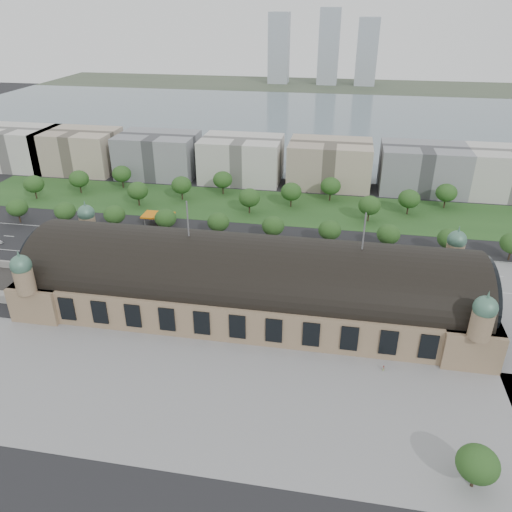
% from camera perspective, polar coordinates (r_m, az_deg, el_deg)
% --- Properties ---
extents(ground, '(900.00, 900.00, 0.00)m').
position_cam_1_polar(ground, '(170.40, -0.68, -5.99)').
color(ground, black).
rests_on(ground, ground).
extents(station, '(150.00, 48.40, 44.30)m').
position_cam_1_polar(station, '(164.97, -0.70, -3.00)').
color(station, '#8E7458').
rests_on(station, ground).
extents(plaza_south, '(190.00, 48.00, 0.12)m').
position_cam_1_polar(plaza_south, '(135.02, 0.06, -16.56)').
color(plaza_south, gray).
rests_on(plaza_south, ground).
extents(road_slab, '(260.00, 26.00, 0.10)m').
position_cam_1_polar(road_slab, '(206.35, -4.18, 0.28)').
color(road_slab, black).
rests_on(road_slab, ground).
extents(grass_belt, '(300.00, 45.00, 0.10)m').
position_cam_1_polar(grass_belt, '(254.40, -0.11, 5.75)').
color(grass_belt, '#254D1F').
rests_on(grass_belt, ground).
extents(petrol_station, '(14.00, 13.00, 5.05)m').
position_cam_1_polar(petrol_station, '(238.35, -10.58, 4.50)').
color(petrol_station, orange).
rests_on(petrol_station, ground).
extents(lake, '(700.00, 320.00, 0.08)m').
position_cam_1_polar(lake, '(448.50, 6.66, 15.12)').
color(lake, slate).
rests_on(lake, ground).
extents(far_shore, '(700.00, 120.00, 0.14)m').
position_cam_1_polar(far_shore, '(645.19, 8.02, 18.76)').
color(far_shore, '#44513D').
rests_on(far_shore, ground).
extents(far_tower_left, '(24.00, 24.00, 80.00)m').
position_cam_1_polar(far_tower_left, '(655.79, 2.64, 22.63)').
color(far_tower_left, '#9EA8B2').
rests_on(far_tower_left, ground).
extents(far_tower_mid, '(24.00, 24.00, 85.00)m').
position_cam_1_polar(far_tower_mid, '(650.36, 8.33, 22.58)').
color(far_tower_mid, '#9EA8B2').
rests_on(far_tower_mid, ground).
extents(far_tower_right, '(24.00, 24.00, 75.00)m').
position_cam_1_polar(far_tower_right, '(650.47, 12.56, 21.81)').
color(far_tower_right, '#9EA8B2').
rests_on(far_tower_right, ground).
extents(office_0, '(45.00, 32.00, 24.00)m').
position_cam_1_polar(office_0, '(346.20, -25.47, 11.11)').
color(office_0, beige).
rests_on(office_0, ground).
extents(office_1, '(45.00, 32.00, 24.00)m').
position_cam_1_polar(office_1, '(325.12, -19.55, 11.26)').
color(office_1, '#B5A58E').
rests_on(office_1, ground).
extents(office_2, '(45.00, 32.00, 24.00)m').
position_cam_1_polar(office_2, '(304.16, -11.11, 11.28)').
color(office_2, gray).
rests_on(office_2, ground).
extents(office_3, '(45.00, 32.00, 24.00)m').
position_cam_1_polar(office_3, '(290.38, -1.66, 11.01)').
color(office_3, beige).
rests_on(office_3, ground).
extents(office_4, '(45.00, 32.00, 24.00)m').
position_cam_1_polar(office_4, '(284.83, 8.41, 10.40)').
color(office_4, '#B5A58E').
rests_on(office_4, ground).
extents(office_5, '(45.00, 32.00, 24.00)m').
position_cam_1_polar(office_5, '(287.99, 18.52, 9.48)').
color(office_5, gray).
rests_on(office_5, ground).
extents(office_6, '(45.00, 32.00, 24.00)m').
position_cam_1_polar(office_6, '(298.06, 27.14, 8.45)').
color(office_6, beige).
rests_on(office_6, ground).
extents(tree_row_0, '(9.60, 9.60, 11.52)m').
position_cam_1_polar(tree_row_0, '(257.26, -25.63, 5.01)').
color(tree_row_0, '#2D2116').
rests_on(tree_row_0, ground).
extents(tree_row_1, '(9.60, 9.60, 11.52)m').
position_cam_1_polar(tree_row_1, '(244.35, -21.00, 4.82)').
color(tree_row_1, '#2D2116').
rests_on(tree_row_1, ground).
extents(tree_row_2, '(9.60, 9.60, 11.52)m').
position_cam_1_polar(tree_row_2, '(233.21, -15.88, 4.57)').
color(tree_row_2, '#2D2116').
rests_on(tree_row_2, ground).
extents(tree_row_3, '(9.60, 9.60, 11.52)m').
position_cam_1_polar(tree_row_3, '(224.08, -10.31, 4.26)').
color(tree_row_3, '#2D2116').
rests_on(tree_row_3, ground).
extents(tree_row_4, '(9.60, 9.60, 11.52)m').
position_cam_1_polar(tree_row_4, '(217.24, -4.33, 3.89)').
color(tree_row_4, '#2D2116').
rests_on(tree_row_4, ground).
extents(tree_row_5, '(9.60, 9.60, 11.52)m').
position_cam_1_polar(tree_row_5, '(212.90, 1.96, 3.45)').
color(tree_row_5, '#2D2116').
rests_on(tree_row_5, ground).
extents(tree_row_6, '(9.60, 9.60, 11.52)m').
position_cam_1_polar(tree_row_6, '(211.21, 8.42, 2.95)').
color(tree_row_6, '#2D2116').
rests_on(tree_row_6, ground).
extents(tree_row_7, '(9.60, 9.60, 11.52)m').
position_cam_1_polar(tree_row_7, '(212.24, 14.90, 2.41)').
color(tree_row_7, '#2D2116').
rests_on(tree_row_7, ground).
extents(tree_row_8, '(9.60, 9.60, 11.52)m').
position_cam_1_polar(tree_row_8, '(215.95, 21.23, 1.86)').
color(tree_row_8, '#2D2116').
rests_on(tree_row_8, ground).
extents(tree_belt_0, '(10.40, 10.40, 12.48)m').
position_cam_1_polar(tree_belt_0, '(285.63, -24.06, 7.52)').
color(tree_belt_0, '#2D2116').
rests_on(tree_belt_0, ground).
extents(tree_belt_1, '(10.40, 10.40, 12.48)m').
position_cam_1_polar(tree_belt_1, '(285.43, -19.58, 8.31)').
color(tree_belt_1, '#2D2116').
rests_on(tree_belt_1, ground).
extents(tree_belt_2, '(10.40, 10.40, 12.48)m').
position_cam_1_polar(tree_belt_2, '(287.01, -15.10, 9.06)').
color(tree_belt_2, '#2D2116').
rests_on(tree_belt_2, ground).
extents(tree_belt_3, '(10.40, 10.40, 12.48)m').
position_cam_1_polar(tree_belt_3, '(258.74, -13.37, 7.28)').
color(tree_belt_3, '#2D2116').
rests_on(tree_belt_3, ground).
extents(tree_belt_4, '(10.40, 10.40, 12.48)m').
position_cam_1_polar(tree_belt_4, '(262.68, -8.52, 8.03)').
color(tree_belt_4, '#2D2116').
rests_on(tree_belt_4, ground).
extents(tree_belt_5, '(10.40, 10.40, 12.48)m').
position_cam_1_polar(tree_belt_5, '(268.45, -3.83, 8.70)').
color(tree_belt_5, '#2D2116').
rests_on(tree_belt_5, ground).
extents(tree_belt_6, '(10.40, 10.40, 12.48)m').
position_cam_1_polar(tree_belt_6, '(242.49, -0.77, 6.68)').
color(tree_belt_6, '#2D2116').
rests_on(tree_belt_6, ground).
extents(tree_belt_7, '(10.40, 10.40, 12.48)m').
position_cam_1_polar(tree_belt_7, '(251.05, 4.05, 7.35)').
color(tree_belt_7, '#2D2116').
rests_on(tree_belt_7, ground).
extents(tree_belt_8, '(10.40, 10.40, 12.48)m').
position_cam_1_polar(tree_belt_8, '(261.26, 8.53, 7.92)').
color(tree_belt_8, '#2D2116').
rests_on(tree_belt_8, ground).
extents(tree_belt_9, '(10.40, 10.40, 12.48)m').
position_cam_1_polar(tree_belt_9, '(239.08, 12.85, 5.67)').
color(tree_belt_9, '#2D2116').
rests_on(tree_belt_9, ground).
extents(tree_belt_10, '(10.40, 10.40, 12.48)m').
position_cam_1_polar(tree_belt_10, '(252.09, 17.11, 6.27)').
color(tree_belt_10, '#2D2116').
rests_on(tree_belt_10, ground).
extents(tree_belt_11, '(10.40, 10.40, 12.48)m').
position_cam_1_polar(tree_belt_11, '(266.36, 20.94, 6.77)').
color(tree_belt_11, '#2D2116').
rests_on(tree_belt_11, ground).
extents(tree_plaza_s, '(9.00, 9.00, 10.64)m').
position_cam_1_polar(tree_plaza_s, '(122.48, 24.01, -20.90)').
color(tree_plaza_s, '#2D2116').
rests_on(tree_plaza_s, ground).
extents(traffic_car_1, '(4.91, 2.28, 1.56)m').
position_cam_1_polar(traffic_car_1, '(226.50, -15.55, 2.09)').
color(traffic_car_1, '#93979B').
rests_on(traffic_car_1, ground).
extents(traffic_car_2, '(5.48, 2.82, 1.48)m').
position_cam_1_polar(traffic_car_2, '(214.60, -11.94, 1.07)').
color(traffic_car_2, black).
rests_on(traffic_car_2, ground).
extents(traffic_car_3, '(4.78, 2.19, 1.35)m').
position_cam_1_polar(traffic_car_3, '(210.71, -3.41, 1.12)').
color(traffic_car_3, maroon).
rests_on(traffic_car_3, ground).
extents(traffic_car_5, '(5.07, 1.96, 1.65)m').
position_cam_1_polar(traffic_car_5, '(203.99, 8.22, -0.02)').
color(traffic_car_5, slate).
rests_on(traffic_car_5, ground).
extents(traffic_car_6, '(5.77, 3.23, 1.52)m').
position_cam_1_polar(traffic_car_6, '(206.14, 21.17, -1.44)').
color(traffic_car_6, silver).
rests_on(traffic_car_6, ground).
extents(parked_car_0, '(4.32, 3.07, 1.35)m').
position_cam_1_polar(parked_car_0, '(214.30, -21.08, -0.33)').
color(parked_car_0, black).
rests_on(parked_car_0, ground).
extents(parked_car_1, '(6.29, 4.63, 1.59)m').
position_cam_1_polar(parked_car_1, '(207.68, -15.52, -0.28)').
color(parked_car_1, maroon).
rests_on(parked_car_1, ground).
extents(parked_car_2, '(4.73, 4.25, 1.32)m').
position_cam_1_polar(parked_car_2, '(210.18, -17.82, -0.32)').
color(parked_car_2, '#191C47').
rests_on(parked_car_2, ground).
extents(parked_car_3, '(4.98, 4.36, 1.62)m').
position_cam_1_polar(parked_car_3, '(197.04, -10.77, -1.28)').
color(parked_car_3, '#55575D').
rests_on(parked_car_3, ground).
extents(parked_car_4, '(4.25, 3.88, 1.41)m').
position_cam_1_polar(parked_car_4, '(204.97, -14.95, -0.62)').
color(parked_car_4, silver).
rests_on(parked_car_4, ground).
extents(parked_car_5, '(6.40, 5.57, 1.64)m').
position_cam_1_polar(parked_car_5, '(202.48, -12.06, -0.59)').
color(parked_car_5, gray).
rests_on(parked_car_5, ground).
extents(parked_car_6, '(6.15, 4.43, 1.66)m').
position_cam_1_polar(parked_car_6, '(194.39, -4.53, -1.26)').
color(parked_car_6, black).
rests_on(parked_car_6, ground).
extents(bus_west, '(10.99, 3.62, 3.00)m').
position_cam_1_polar(bus_west, '(196.76, 1.10, -0.58)').
color(bus_west, '#C94320').
rests_on(bus_west, ground).
extents(bus_mid, '(12.46, 3.61, 3.43)m').
position_cam_1_polar(bus_mid, '(195.89, 2.98, -0.68)').
color(bus_mid, silver).
rests_on(bus_mid, ground).
extents(bus_east, '(11.36, 2.80, 3.16)m').
position_cam_1_polar(bus_east, '(190.96, 12.75, -2.21)').
color(bus_east, beige).
rests_on(bus_east, ground).
extents(pedestrian_0, '(0.85, 0.50, 1.70)m').
position_cam_1_polar(pedestrian_0, '(148.59, 14.37, -12.33)').
color(pedestrian_0, gray).
rests_on(pedestrian_0, ground).
extents(pedestrian_4, '(0.86, 1.22, 1.73)m').
position_cam_1_polar(pedestrian_4, '(128.26, 24.43, -22.24)').
color(pedestrian_4, gray).
rests_on(pedestrian_4, ground).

